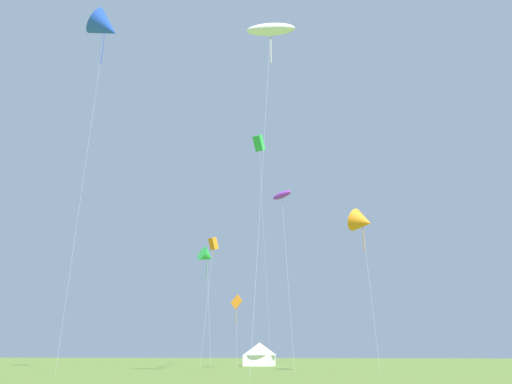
{
  "coord_description": "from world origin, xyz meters",
  "views": [
    {
      "loc": [
        8.61,
        -5.34,
        1.41
      ],
      "look_at": [
        0.0,
        32.0,
        14.7
      ],
      "focal_mm": 32.93,
      "sensor_mm": 36.0,
      "label": 1
    }
  ],
  "objects_px": {
    "kite_green_box": "(259,143)",
    "festival_tent_center": "(259,353)",
    "kite_blue_delta": "(105,27)",
    "kite_orange_diamond": "(237,303)",
    "kite_orange_delta": "(362,222)",
    "kite_orange_box": "(213,244)",
    "kite_purple_parafoil": "(282,195)",
    "kite_white_parafoil": "(271,30)",
    "kite_green_delta": "(207,256)"
  },
  "relations": [
    {
      "from": "kite_green_box",
      "to": "festival_tent_center",
      "type": "xyz_separation_m",
      "value": [
        -0.41,
        1.85,
        -28.96
      ]
    },
    {
      "from": "kite_purple_parafoil",
      "to": "kite_white_parafoil",
      "type": "xyz_separation_m",
      "value": [
        1.63,
        -13.28,
        9.02
      ]
    },
    {
      "from": "kite_purple_parafoil",
      "to": "kite_green_delta",
      "type": "distance_m",
      "value": 11.26
    },
    {
      "from": "festival_tent_center",
      "to": "kite_orange_delta",
      "type": "bearing_deg",
      "value": -56.95
    },
    {
      "from": "kite_blue_delta",
      "to": "kite_purple_parafoil",
      "type": "xyz_separation_m",
      "value": [
        17.24,
        6.78,
        -17.69
      ]
    },
    {
      "from": "kite_orange_box",
      "to": "kite_white_parafoil",
      "type": "xyz_separation_m",
      "value": [
        12.38,
        -24.96,
        10.73
      ]
    },
    {
      "from": "kite_orange_diamond",
      "to": "kite_orange_box",
      "type": "bearing_deg",
      "value": -109.0
    },
    {
      "from": "kite_white_parafoil",
      "to": "kite_orange_diamond",
      "type": "bearing_deg",
      "value": 109.57
    },
    {
      "from": "kite_blue_delta",
      "to": "kite_orange_diamond",
      "type": "distance_m",
      "value": 36.1
    },
    {
      "from": "kite_blue_delta",
      "to": "festival_tent_center",
      "type": "height_order",
      "value": "kite_blue_delta"
    },
    {
      "from": "kite_white_parafoil",
      "to": "kite_green_delta",
      "type": "relative_size",
      "value": 2.07
    },
    {
      "from": "kite_purple_parafoil",
      "to": "festival_tent_center",
      "type": "relative_size",
      "value": 3.74
    },
    {
      "from": "kite_blue_delta",
      "to": "kite_white_parafoil",
      "type": "height_order",
      "value": "kite_blue_delta"
    },
    {
      "from": "kite_orange_box",
      "to": "festival_tent_center",
      "type": "height_order",
      "value": "kite_orange_box"
    },
    {
      "from": "kite_orange_box",
      "to": "kite_orange_diamond",
      "type": "bearing_deg",
      "value": 71.0
    },
    {
      "from": "festival_tent_center",
      "to": "kite_orange_diamond",
      "type": "bearing_deg",
      "value": -126.63
    },
    {
      "from": "kite_green_box",
      "to": "kite_white_parafoil",
      "type": "relative_size",
      "value": 1.24
    },
    {
      "from": "kite_green_delta",
      "to": "kite_orange_box",
      "type": "bearing_deg",
      "value": 103.34
    },
    {
      "from": "kite_orange_diamond",
      "to": "kite_orange_delta",
      "type": "bearing_deg",
      "value": -48.57
    },
    {
      "from": "kite_green_box",
      "to": "festival_tent_center",
      "type": "distance_m",
      "value": 29.03
    },
    {
      "from": "kite_orange_delta",
      "to": "kite_green_delta",
      "type": "height_order",
      "value": "kite_orange_delta"
    },
    {
      "from": "kite_orange_delta",
      "to": "kite_green_delta",
      "type": "bearing_deg",
      "value": 158.03
    },
    {
      "from": "kite_orange_diamond",
      "to": "kite_orange_box",
      "type": "distance_m",
      "value": 8.6
    },
    {
      "from": "festival_tent_center",
      "to": "kite_purple_parafoil",
      "type": "bearing_deg",
      "value": -71.29
    },
    {
      "from": "kite_orange_diamond",
      "to": "kite_green_delta",
      "type": "xyz_separation_m",
      "value": [
        -0.07,
        -12.01,
        3.77
      ]
    },
    {
      "from": "kite_blue_delta",
      "to": "kite_green_box",
      "type": "relative_size",
      "value": 1.12
    },
    {
      "from": "kite_orange_delta",
      "to": "festival_tent_center",
      "type": "bearing_deg",
      "value": 123.05
    },
    {
      "from": "kite_purple_parafoil",
      "to": "kite_orange_delta",
      "type": "distance_m",
      "value": 8.57
    },
    {
      "from": "kite_orange_delta",
      "to": "kite_orange_box",
      "type": "distance_m",
      "value": 22.88
    },
    {
      "from": "kite_green_box",
      "to": "kite_orange_box",
      "type": "distance_m",
      "value": 17.88
    },
    {
      "from": "kite_orange_diamond",
      "to": "kite_green_delta",
      "type": "relative_size",
      "value": 0.71
    },
    {
      "from": "kite_green_box",
      "to": "kite_orange_diamond",
      "type": "bearing_deg",
      "value": -155.21
    },
    {
      "from": "kite_green_box",
      "to": "kite_blue_delta",
      "type": "bearing_deg",
      "value": -113.85
    },
    {
      "from": "kite_purple_parafoil",
      "to": "kite_green_box",
      "type": "height_order",
      "value": "kite_green_box"
    },
    {
      "from": "kite_orange_box",
      "to": "kite_white_parafoil",
      "type": "height_order",
      "value": "kite_white_parafoil"
    },
    {
      "from": "kite_white_parafoil",
      "to": "kite_green_delta",
      "type": "xyz_separation_m",
      "value": [
        -10.72,
        17.97,
        -13.73
      ]
    },
    {
      "from": "kite_orange_diamond",
      "to": "festival_tent_center",
      "type": "bearing_deg",
      "value": 53.37
    },
    {
      "from": "kite_purple_parafoil",
      "to": "kite_orange_delta",
      "type": "xyz_separation_m",
      "value": [
        7.48,
        -1.99,
        -3.68
      ]
    },
    {
      "from": "kite_purple_parafoil",
      "to": "kite_orange_diamond",
      "type": "height_order",
      "value": "kite_purple_parafoil"
    },
    {
      "from": "kite_orange_delta",
      "to": "kite_orange_diamond",
      "type": "relative_size",
      "value": 1.55
    },
    {
      "from": "kite_blue_delta",
      "to": "kite_green_delta",
      "type": "relative_size",
      "value": 2.87
    },
    {
      "from": "kite_white_parafoil",
      "to": "kite_green_delta",
      "type": "distance_m",
      "value": 25.02
    },
    {
      "from": "kite_blue_delta",
      "to": "kite_green_delta",
      "type": "height_order",
      "value": "kite_blue_delta"
    },
    {
      "from": "kite_orange_diamond",
      "to": "kite_green_delta",
      "type": "distance_m",
      "value": 12.59
    },
    {
      "from": "kite_green_box",
      "to": "kite_orange_delta",
      "type": "relative_size",
      "value": 2.32
    },
    {
      "from": "kite_orange_delta",
      "to": "kite_white_parafoil",
      "type": "distance_m",
      "value": 17.96
    },
    {
      "from": "kite_orange_diamond",
      "to": "kite_white_parafoil",
      "type": "relative_size",
      "value": 0.34
    },
    {
      "from": "kite_green_box",
      "to": "kite_purple_parafoil",
      "type": "bearing_deg",
      "value": -70.66
    },
    {
      "from": "kite_orange_box",
      "to": "festival_tent_center",
      "type": "xyz_separation_m",
      "value": [
        4.04,
        8.13,
        -12.82
      ]
    },
    {
      "from": "kite_blue_delta",
      "to": "festival_tent_center",
      "type": "relative_size",
      "value": 8.04
    }
  ]
}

